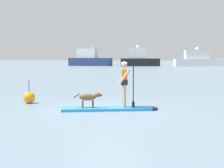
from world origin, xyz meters
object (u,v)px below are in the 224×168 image
at_px(dog, 89,97).
at_px(moored_boat_port, 200,60).
at_px(paddleboard, 113,109).
at_px(marker_buoy, 29,97).
at_px(moored_boat_center, 139,59).
at_px(moored_boat_far_port, 89,59).
at_px(person_paddler, 125,81).

height_order(dog, moored_boat_port, moored_boat_port).
height_order(paddleboard, marker_buoy, marker_buoy).
xyz_separation_m(dog, moored_boat_center, (-5.33, 61.36, 1.05)).
bearing_deg(moored_boat_port, moored_boat_far_port, -173.96).
xyz_separation_m(moored_boat_center, marker_buoy, (2.30, -60.12, -1.29)).
height_order(moored_boat_far_port, moored_boat_port, moored_boat_far_port).
height_order(person_paddler, moored_boat_far_port, moored_boat_far_port).
bearing_deg(moored_boat_far_port, moored_boat_center, 0.61).
bearing_deg(person_paddler, dog, -162.87).
height_order(paddleboard, moored_boat_center, moored_boat_center).
height_order(person_paddler, moored_boat_center, moored_boat_center).
bearing_deg(dog, marker_buoy, 157.73).
bearing_deg(moored_boat_port, dog, -97.32).
bearing_deg(person_paddler, moored_boat_center, 96.18).
xyz_separation_m(paddleboard, dog, (-0.85, -0.26, 0.44)).
xyz_separation_m(person_paddler, moored_boat_port, (6.94, 63.54, 0.28)).
distance_m(paddleboard, moored_boat_center, 61.43).
relative_size(moored_boat_center, moored_boat_port, 0.73).
bearing_deg(dog, moored_boat_far_port, 105.74).
xyz_separation_m(dog, moored_boat_far_port, (-17.25, 61.24, 1.05)).
relative_size(dog, marker_buoy, 1.06).
distance_m(dog, moored_boat_port, 64.46).
bearing_deg(marker_buoy, moored_boat_port, 79.83).
height_order(dog, moored_boat_center, moored_boat_center).
relative_size(moored_boat_center, marker_buoy, 9.07).
bearing_deg(paddleboard, moored_boat_far_port, 106.53).
xyz_separation_m(person_paddler, moored_boat_center, (-6.61, 60.97, 0.44)).
distance_m(person_paddler, dog, 1.47).
bearing_deg(moored_boat_port, person_paddler, -96.24).
height_order(moored_boat_port, marker_buoy, moored_boat_port).
distance_m(person_paddler, moored_boat_center, 61.33).
relative_size(person_paddler, moored_boat_center, 0.19).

